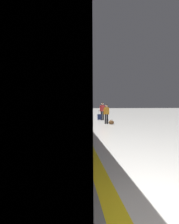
# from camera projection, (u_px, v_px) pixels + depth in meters

# --- Properties ---
(safety_line_strip) EXTENTS (0.36, 80.00, 0.01)m
(safety_line_strip) POSITION_uv_depth(u_px,v_px,m) (81.00, 128.00, 11.09)
(safety_line_strip) COLOR yellow
(safety_line_strip) RESTS_ON ground
(tactile_edge_band) EXTENTS (0.59, 80.00, 0.01)m
(tactile_edge_band) POSITION_uv_depth(u_px,v_px,m) (76.00, 128.00, 11.05)
(tactile_edge_band) COLOR slate
(tactile_edge_band) RESTS_ON ground
(high_speed_train) EXTENTS (2.94, 28.84, 4.97)m
(high_speed_train) POSITION_uv_depth(u_px,v_px,m) (48.00, 90.00, 10.73)
(high_speed_train) COLOR #38383D
(high_speed_train) RESTS_ON ground
(passenger_near) EXTENTS (0.48, 0.25, 1.56)m
(passenger_near) POSITION_uv_depth(u_px,v_px,m) (106.00, 113.00, 13.30)
(passenger_near) COLOR black
(passenger_near) RESTS_ON ground
(duffel_bag_near) EXTENTS (0.44, 0.26, 0.36)m
(duffel_bag_near) POSITION_uv_depth(u_px,v_px,m) (111.00, 122.00, 13.09)
(duffel_bag_near) COLOR brown
(duffel_bag_near) RESTS_ON ground
(passenger_mid) EXTENTS (0.53, 0.29, 1.74)m
(passenger_mid) POSITION_uv_depth(u_px,v_px,m) (102.00, 110.00, 16.52)
(passenger_mid) COLOR black
(passenger_mid) RESTS_ON ground
(suitcase_mid) EXTENTS (0.38, 0.24, 0.97)m
(suitcase_mid) POSITION_uv_depth(u_px,v_px,m) (99.00, 117.00, 16.37)
(suitcase_mid) COLOR #19234C
(suitcase_mid) RESTS_ON ground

